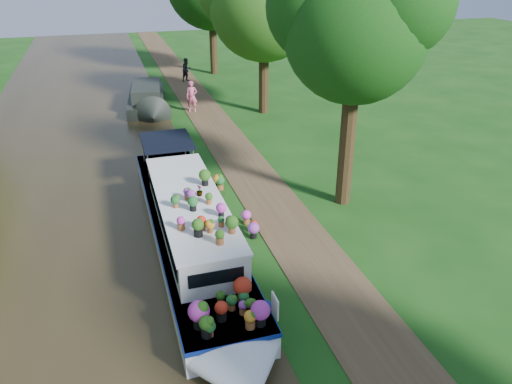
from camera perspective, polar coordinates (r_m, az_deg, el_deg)
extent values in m
plane|color=#144210|center=(15.50, 1.92, -7.76)|extent=(100.00, 100.00, 0.00)
cube|color=#2D2513|center=(15.00, -20.78, -10.94)|extent=(10.00, 100.00, 0.02)
cube|color=#4A3822|center=(15.86, 6.06, -6.98)|extent=(2.20, 100.00, 0.03)
cube|color=white|center=(16.52, -7.77, -4.10)|extent=(2.20, 12.00, 0.75)
cube|color=navy|center=(16.37, -7.84, -3.14)|extent=(2.24, 12.04, 0.12)
cube|color=white|center=(15.40, -7.46, -2.62)|extent=(1.80, 7.00, 1.05)
cube|color=white|center=(15.14, -7.57, -0.77)|extent=(1.90, 7.10, 0.06)
cube|color=black|center=(15.51, -4.16, -1.92)|extent=(0.03, 6.40, 0.38)
cube|color=black|center=(15.27, -10.83, -2.82)|extent=(0.03, 6.40, 0.38)
cube|color=black|center=(19.78, -10.19, 5.75)|extent=(1.90, 2.40, 0.10)
cube|color=white|center=(12.00, 2.19, -12.88)|extent=(0.04, 0.45, 0.55)
imported|color=#235316|center=(13.49, -8.59, -3.34)|extent=(0.23, 0.20, 0.37)
imported|color=#235316|center=(15.16, -6.49, 0.17)|extent=(0.24, 0.24, 0.34)
cylinder|color=black|center=(18.31, 10.34, 5.28)|extent=(0.56, 0.56, 4.55)
sphere|color=#0E380E|center=(17.36, 11.41, 17.59)|extent=(4.80, 4.80, 4.80)
sphere|color=#0E380E|center=(17.11, 15.92, 20.29)|extent=(3.60, 3.60, 3.60)
sphere|color=#0E380E|center=(17.66, 7.72, 20.34)|extent=(3.84, 3.84, 3.84)
cylinder|color=black|center=(29.33, 0.89, 12.72)|extent=(0.56, 0.56, 3.85)
sphere|color=#235316|center=(28.69, 0.95, 20.57)|extent=(6.00, 6.00, 6.00)
cylinder|color=black|center=(39.61, -4.89, 16.32)|extent=(0.56, 0.56, 4.20)
cube|color=black|center=(31.85, -12.40, 10.25)|extent=(2.81, 6.68, 0.65)
cube|color=black|center=(31.15, -12.42, 11.24)|extent=(2.06, 3.95, 0.76)
imported|color=#CD548D|center=(29.86, -7.35, 10.78)|extent=(0.76, 0.61, 1.80)
imported|color=black|center=(37.40, -7.92, 13.68)|extent=(1.01, 0.95, 1.66)
imported|color=#38681F|center=(18.91, -4.05, -0.45)|extent=(0.48, 0.44, 0.44)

